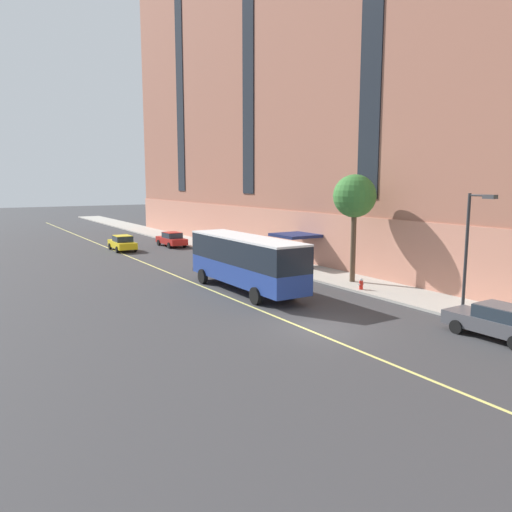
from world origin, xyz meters
TOP-DOWN VIEW (x-y plane):
  - ground_plane at (0.00, 0.00)m, footprint 260.00×260.00m
  - sidewalk at (8.76, 3.00)m, footprint 4.08×160.00m
  - city_bus at (1.01, 8.75)m, footprint 2.75×10.74m
  - parked_car_green_1 at (5.64, 17.52)m, footprint 1.91×4.34m
  - parked_car_darkgray_2 at (5.64, -5.41)m, footprint 1.98×4.55m
  - parked_car_red_3 at (5.48, 32.05)m, footprint 2.02×4.68m
  - taxi_cab at (-0.00, 31.59)m, footprint 2.10×4.72m
  - street_tree_mid_block at (8.49, 7.06)m, footprint 2.88×2.88m
  - street_lamp at (7.32, -2.68)m, footprint 0.36×1.48m
  - fire_hydrant at (7.22, 4.86)m, footprint 0.42×0.24m
  - lane_centerline at (-0.69, 3.00)m, footprint 0.16×140.00m

SIDE VIEW (x-z plane):
  - ground_plane at x=0.00m, z-range 0.00..0.00m
  - lane_centerline at x=-0.69m, z-range 0.00..0.01m
  - sidewalk at x=8.76m, z-range 0.00..0.15m
  - fire_hydrant at x=7.22m, z-range 0.13..0.85m
  - parked_car_green_1 at x=5.64m, z-range 0.00..1.56m
  - parked_car_darkgray_2 at x=5.64m, z-range 0.00..1.56m
  - parked_car_red_3 at x=5.48m, z-range 0.00..1.56m
  - taxi_cab at x=0.00m, z-range 0.00..1.56m
  - city_bus at x=1.01m, z-range 0.29..3.79m
  - street_lamp at x=7.32m, z-range 0.90..7.11m
  - street_tree_mid_block at x=8.49m, z-range 2.25..9.51m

